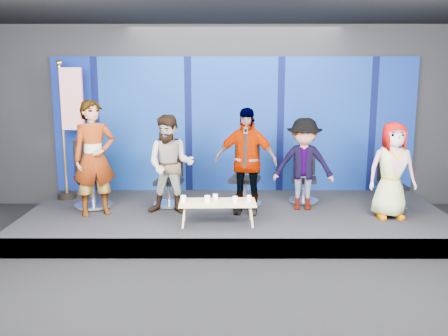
{
  "coord_description": "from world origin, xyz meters",
  "views": [
    {
      "loc": [
        -0.18,
        -5.73,
        2.64
      ],
      "look_at": [
        -0.2,
        2.4,
        1.05
      ],
      "focal_mm": 40.0,
      "sensor_mm": 36.0,
      "label": 1
    }
  ],
  "objects_px": {
    "panelist_d": "(304,164)",
    "mug_b": "(207,199)",
    "coffee_table": "(217,203)",
    "panelist_e": "(392,170)",
    "panelist_b": "(170,165)",
    "chair_e": "(391,191)",
    "panelist_c": "(246,161)",
    "mug_d": "(235,199)",
    "chair_b": "(170,187)",
    "chair_c": "(245,185)",
    "mug_a": "(183,199)",
    "panelist_a": "(94,158)",
    "chair_d": "(304,184)",
    "mug_e": "(249,198)",
    "mug_c": "(215,197)",
    "flag_stand": "(69,127)",
    "chair_a": "(92,185)"
  },
  "relations": [
    {
      "from": "panelist_e",
      "to": "chair_c",
      "type": "bearing_deg",
      "value": 158.9
    },
    {
      "from": "mug_b",
      "to": "mug_e",
      "type": "xyz_separation_m",
      "value": [
        0.64,
        0.09,
        -0.01
      ]
    },
    {
      "from": "chair_d",
      "to": "coffee_table",
      "type": "xyz_separation_m",
      "value": [
        -1.54,
        -1.37,
        0.01
      ]
    },
    {
      "from": "mug_a",
      "to": "panelist_e",
      "type": "bearing_deg",
      "value": 6.6
    },
    {
      "from": "panelist_b",
      "to": "panelist_e",
      "type": "relative_size",
      "value": 1.05
    },
    {
      "from": "panelist_b",
      "to": "chair_c",
      "type": "relative_size",
      "value": 1.51
    },
    {
      "from": "panelist_d",
      "to": "mug_b",
      "type": "relative_size",
      "value": 15.06
    },
    {
      "from": "mug_a",
      "to": "panelist_b",
      "type": "bearing_deg",
      "value": 112.36
    },
    {
      "from": "panelist_c",
      "to": "panelist_e",
      "type": "distance_m",
      "value": 2.34
    },
    {
      "from": "chair_b",
      "to": "mug_d",
      "type": "bearing_deg",
      "value": -39.21
    },
    {
      "from": "chair_d",
      "to": "mug_c",
      "type": "bearing_deg",
      "value": -133.29
    },
    {
      "from": "mug_c",
      "to": "mug_a",
      "type": "bearing_deg",
      "value": -167.4
    },
    {
      "from": "chair_d",
      "to": "mug_d",
      "type": "distance_m",
      "value": 1.9
    },
    {
      "from": "panelist_a",
      "to": "chair_b",
      "type": "bearing_deg",
      "value": 0.28
    },
    {
      "from": "panelist_b",
      "to": "flag_stand",
      "type": "relative_size",
      "value": 0.65
    },
    {
      "from": "chair_c",
      "to": "panelist_d",
      "type": "relative_size",
      "value": 0.69
    },
    {
      "from": "coffee_table",
      "to": "panelist_e",
      "type": "bearing_deg",
      "value": 7.69
    },
    {
      "from": "mug_c",
      "to": "panelist_a",
      "type": "bearing_deg",
      "value": 167.37
    },
    {
      "from": "chair_e",
      "to": "panelist_e",
      "type": "xyz_separation_m",
      "value": [
        -0.17,
        -0.47,
        0.46
      ]
    },
    {
      "from": "chair_b",
      "to": "mug_c",
      "type": "relative_size",
      "value": 10.95
    },
    {
      "from": "panelist_a",
      "to": "chair_b",
      "type": "distance_m",
      "value": 1.42
    },
    {
      "from": "chair_e",
      "to": "mug_e",
      "type": "height_order",
      "value": "chair_e"
    },
    {
      "from": "panelist_c",
      "to": "chair_d",
      "type": "relative_size",
      "value": 1.82
    },
    {
      "from": "panelist_b",
      "to": "chair_e",
      "type": "distance_m",
      "value": 3.77
    },
    {
      "from": "chair_e",
      "to": "mug_d",
      "type": "xyz_separation_m",
      "value": [
        -2.68,
        -0.89,
        0.09
      ]
    },
    {
      "from": "chair_c",
      "to": "mug_a",
      "type": "height_order",
      "value": "chair_c"
    },
    {
      "from": "panelist_a",
      "to": "mug_d",
      "type": "distance_m",
      "value": 2.41
    },
    {
      "from": "mug_a",
      "to": "mug_d",
      "type": "relative_size",
      "value": 1.04
    },
    {
      "from": "mug_a",
      "to": "mug_c",
      "type": "relative_size",
      "value": 1.06
    },
    {
      "from": "chair_c",
      "to": "flag_stand",
      "type": "bearing_deg",
      "value": -174.54
    },
    {
      "from": "panelist_a",
      "to": "chair_d",
      "type": "xyz_separation_m",
      "value": [
        3.55,
        0.82,
        -0.62
      ]
    },
    {
      "from": "coffee_table",
      "to": "panelist_b",
      "type": "bearing_deg",
      "value": 141.85
    },
    {
      "from": "coffee_table",
      "to": "mug_d",
      "type": "distance_m",
      "value": 0.28
    },
    {
      "from": "flag_stand",
      "to": "panelist_a",
      "type": "bearing_deg",
      "value": -49.59
    },
    {
      "from": "chair_b",
      "to": "mug_e",
      "type": "height_order",
      "value": "chair_b"
    },
    {
      "from": "chair_a",
      "to": "coffee_table",
      "type": "height_order",
      "value": "chair_a"
    },
    {
      "from": "mug_a",
      "to": "mug_b",
      "type": "bearing_deg",
      "value": -5.29
    },
    {
      "from": "coffee_table",
      "to": "mug_b",
      "type": "distance_m",
      "value": 0.18
    },
    {
      "from": "panelist_b",
      "to": "mug_d",
      "type": "bearing_deg",
      "value": -25.76
    },
    {
      "from": "chair_b",
      "to": "chair_c",
      "type": "distance_m",
      "value": 1.33
    },
    {
      "from": "chair_c",
      "to": "coffee_table",
      "type": "relative_size",
      "value": 0.92
    },
    {
      "from": "chair_c",
      "to": "mug_e",
      "type": "distance_m",
      "value": 1.1
    },
    {
      "from": "panelist_d",
      "to": "chair_e",
      "type": "bearing_deg",
      "value": 6.86
    },
    {
      "from": "panelist_c",
      "to": "mug_b",
      "type": "xyz_separation_m",
      "value": [
        -0.61,
        -0.68,
        -0.47
      ]
    },
    {
      "from": "mug_d",
      "to": "panelist_d",
      "type": "bearing_deg",
      "value": 38.02
    },
    {
      "from": "panelist_b",
      "to": "panelist_e",
      "type": "height_order",
      "value": "panelist_b"
    },
    {
      "from": "chair_a",
      "to": "mug_a",
      "type": "relative_size",
      "value": 11.85
    },
    {
      "from": "panelist_b",
      "to": "panelist_c",
      "type": "xyz_separation_m",
      "value": [
        1.24,
        0.03,
        0.06
      ]
    },
    {
      "from": "panelist_b",
      "to": "chair_c",
      "type": "bearing_deg",
      "value": 29.56
    },
    {
      "from": "chair_b",
      "to": "panelist_c",
      "type": "xyz_separation_m",
      "value": [
        1.32,
        -0.47,
        0.55
      ]
    }
  ]
}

